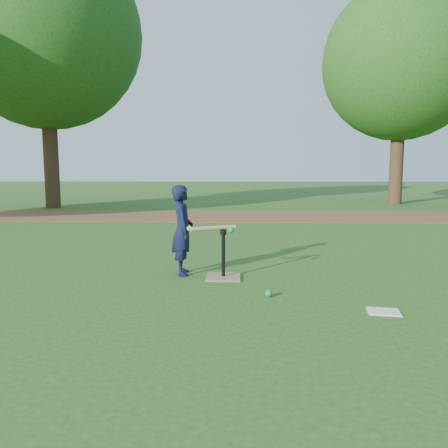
{
  "coord_description": "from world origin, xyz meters",
  "views": [
    {
      "loc": [
        0.41,
        -5.0,
        1.38
      ],
      "look_at": [
        0.24,
        0.7,
        0.65
      ],
      "focal_mm": 35.0,
      "sensor_mm": 36.0,
      "label": 1
    }
  ],
  "objects": [
    {
      "name": "dirt_strip",
      "position": [
        0.0,
        7.5,
        0.01
      ],
      "size": [
        24.0,
        3.0,
        0.01
      ],
      "primitive_type": "cube",
      "color": "brown",
      "rests_on": "ground"
    },
    {
      "name": "ground",
      "position": [
        0.0,
        0.0,
        0.0
      ],
      "size": [
        80.0,
        80.0,
        0.0
      ],
      "primitive_type": "plane",
      "color": "#285116",
      "rests_on": "ground"
    },
    {
      "name": "tree_right",
      "position": [
        6.5,
        12.0,
        5.29
      ],
      "size": [
        5.8,
        5.8,
        8.21
      ],
      "color": "#382316",
      "rests_on": "ground"
    },
    {
      "name": "tree_left",
      "position": [
        -6.0,
        10.0,
        5.87
      ],
      "size": [
        6.4,
        6.4,
        9.08
      ],
      "color": "#382316",
      "rests_on": "ground"
    },
    {
      "name": "child",
      "position": [
        -0.29,
        0.57,
        0.58
      ],
      "size": [
        0.35,
        0.47,
        1.17
      ],
      "primitive_type": "imported",
      "rotation": [
        0.0,
        0.0,
        1.74
      ],
      "color": "black",
      "rests_on": "ground"
    },
    {
      "name": "wiffle_ball_ground",
      "position": [
        0.76,
        -0.42,
        0.04
      ],
      "size": [
        0.08,
        0.08,
        0.08
      ],
      "primitive_type": "sphere",
      "color": "#0D983C",
      "rests_on": "ground"
    },
    {
      "name": "clipboard",
      "position": [
        1.83,
        -0.89,
        0.01
      ],
      "size": [
        0.33,
        0.27,
        0.01
      ],
      "primitive_type": "cube",
      "rotation": [
        0.0,
        0.0,
        -0.16
      ],
      "color": "white",
      "rests_on": "ground"
    },
    {
      "name": "swing_action",
      "position": [
        0.14,
        0.36,
        0.64
      ],
      "size": [
        0.61,
        0.3,
        0.09
      ],
      "color": "tan",
      "rests_on": "ground"
    },
    {
      "name": "batting_tee",
      "position": [
        0.24,
        0.4,
        0.11
      ],
      "size": [
        0.44,
        0.44,
        0.61
      ],
      "color": "#8F7B5B",
      "rests_on": "ground"
    }
  ]
}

